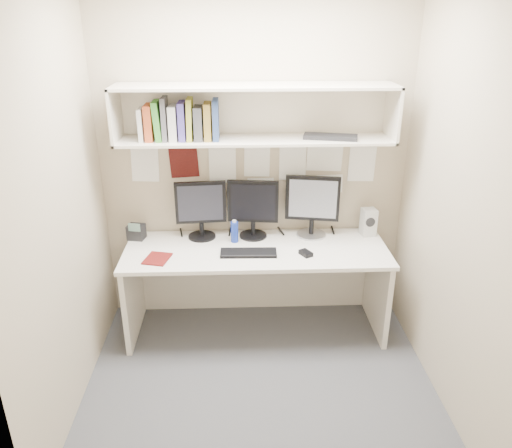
{
  "coord_description": "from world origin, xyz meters",
  "views": [
    {
      "loc": [
        -0.14,
        -2.77,
        2.39
      ],
      "look_at": [
        -0.01,
        0.35,
        1.06
      ],
      "focal_mm": 35.0,
      "sensor_mm": 36.0,
      "label": 1
    }
  ],
  "objects_px": {
    "monitor_left": "(201,207)",
    "monitor_center": "(253,206)",
    "monitor_right": "(312,204)",
    "desk_phone": "(136,232)",
    "desk": "(256,289)",
    "speaker": "(368,222)",
    "keyboard": "(248,253)",
    "maroon_notebook": "(157,259)"
  },
  "relations": [
    {
      "from": "desk",
      "to": "maroon_notebook",
      "type": "height_order",
      "value": "maroon_notebook"
    },
    {
      "from": "monitor_left",
      "to": "monitor_center",
      "type": "bearing_deg",
      "value": -4.62
    },
    {
      "from": "maroon_notebook",
      "to": "desk_phone",
      "type": "xyz_separation_m",
      "value": [
        -0.21,
        0.37,
        0.05
      ]
    },
    {
      "from": "desk",
      "to": "monitor_right",
      "type": "height_order",
      "value": "monitor_right"
    },
    {
      "from": "monitor_right",
      "to": "keyboard",
      "type": "height_order",
      "value": "monitor_right"
    },
    {
      "from": "desk",
      "to": "maroon_notebook",
      "type": "xyz_separation_m",
      "value": [
        -0.73,
        -0.16,
        0.37
      ]
    },
    {
      "from": "monitor_left",
      "to": "monitor_right",
      "type": "bearing_deg",
      "value": -4.62
    },
    {
      "from": "speaker",
      "to": "desk",
      "type": "bearing_deg",
      "value": -174.47
    },
    {
      "from": "monitor_center",
      "to": "monitor_right",
      "type": "bearing_deg",
      "value": 6.88
    },
    {
      "from": "monitor_center",
      "to": "speaker",
      "type": "xyz_separation_m",
      "value": [
        0.92,
        -0.01,
        -0.14
      ]
    },
    {
      "from": "desk",
      "to": "monitor_center",
      "type": "relative_size",
      "value": 4.31
    },
    {
      "from": "speaker",
      "to": "desk_phone",
      "type": "height_order",
      "value": "speaker"
    },
    {
      "from": "monitor_left",
      "to": "monitor_right",
      "type": "xyz_separation_m",
      "value": [
        0.88,
        -0.0,
        0.02
      ]
    },
    {
      "from": "desk",
      "to": "monitor_left",
      "type": "distance_m",
      "value": 0.78
    },
    {
      "from": "speaker",
      "to": "monitor_left",
      "type": "bearing_deg",
      "value": 172.12
    },
    {
      "from": "desk",
      "to": "keyboard",
      "type": "xyz_separation_m",
      "value": [
        -0.06,
        -0.11,
        0.37
      ]
    },
    {
      "from": "monitor_right",
      "to": "desk",
      "type": "bearing_deg",
      "value": -143.9
    },
    {
      "from": "desk",
      "to": "desk_phone",
      "type": "height_order",
      "value": "desk_phone"
    },
    {
      "from": "monitor_center",
      "to": "speaker",
      "type": "bearing_deg",
      "value": 6.28
    },
    {
      "from": "monitor_center",
      "to": "maroon_notebook",
      "type": "xyz_separation_m",
      "value": [
        -0.71,
        -0.38,
        -0.25
      ]
    },
    {
      "from": "speaker",
      "to": "maroon_notebook",
      "type": "bearing_deg",
      "value": -174.57
    },
    {
      "from": "desk",
      "to": "monitor_left",
      "type": "relative_size",
      "value": 4.34
    },
    {
      "from": "desk_phone",
      "to": "speaker",
      "type": "bearing_deg",
      "value": 12.32
    },
    {
      "from": "monitor_right",
      "to": "desk_phone",
      "type": "height_order",
      "value": "monitor_right"
    },
    {
      "from": "monitor_left",
      "to": "keyboard",
      "type": "xyz_separation_m",
      "value": [
        0.36,
        -0.33,
        -0.24
      ]
    },
    {
      "from": "desk_phone",
      "to": "monitor_right",
      "type": "bearing_deg",
      "value": 12.8
    },
    {
      "from": "monitor_center",
      "to": "maroon_notebook",
      "type": "distance_m",
      "value": 0.85
    },
    {
      "from": "speaker",
      "to": "maroon_notebook",
      "type": "relative_size",
      "value": 1.08
    },
    {
      "from": "monitor_left",
      "to": "desk_phone",
      "type": "xyz_separation_m",
      "value": [
        -0.52,
        -0.02,
        -0.19
      ]
    },
    {
      "from": "monitor_center",
      "to": "speaker",
      "type": "relative_size",
      "value": 2.12
    },
    {
      "from": "monitor_center",
      "to": "maroon_notebook",
      "type": "height_order",
      "value": "monitor_center"
    },
    {
      "from": "monitor_left",
      "to": "monitor_center",
      "type": "height_order",
      "value": "monitor_center"
    },
    {
      "from": "keyboard",
      "to": "speaker",
      "type": "distance_m",
      "value": 1.02
    },
    {
      "from": "monitor_left",
      "to": "monitor_center",
      "type": "xyz_separation_m",
      "value": [
        0.41,
        -0.0,
        0.0
      ]
    },
    {
      "from": "keyboard",
      "to": "monitor_left",
      "type": "bearing_deg",
      "value": 139.5
    },
    {
      "from": "desk",
      "to": "monitor_center",
      "type": "height_order",
      "value": "monitor_center"
    },
    {
      "from": "monitor_center",
      "to": "keyboard",
      "type": "xyz_separation_m",
      "value": [
        -0.05,
        -0.33,
        -0.24
      ]
    },
    {
      "from": "monitor_left",
      "to": "speaker",
      "type": "relative_size",
      "value": 2.1
    },
    {
      "from": "desk",
      "to": "monitor_right",
      "type": "distance_m",
      "value": 0.81
    },
    {
      "from": "speaker",
      "to": "desk_phone",
      "type": "relative_size",
      "value": 1.43
    },
    {
      "from": "desk_phone",
      "to": "desk",
      "type": "bearing_deg",
      "value": -0.05
    },
    {
      "from": "monitor_left",
      "to": "desk_phone",
      "type": "bearing_deg",
      "value": 177.24
    }
  ]
}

